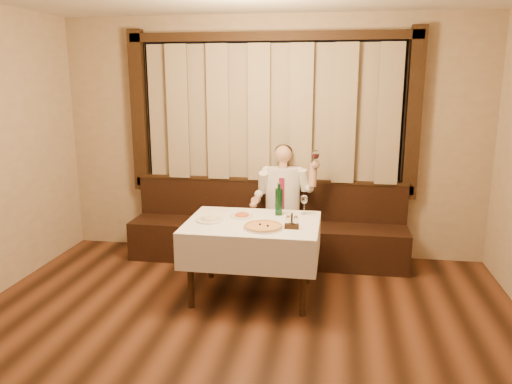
% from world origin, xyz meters
% --- Properties ---
extents(room, '(5.01, 6.01, 2.81)m').
position_xyz_m(room, '(-0.00, 0.97, 1.50)').
color(room, black).
rests_on(room, ground).
extents(banquette, '(3.20, 0.61, 0.94)m').
position_xyz_m(banquette, '(0.00, 2.72, 0.31)').
color(banquette, black).
rests_on(banquette, ground).
extents(dining_table, '(1.27, 0.97, 0.76)m').
position_xyz_m(dining_table, '(0.00, 1.70, 0.65)').
color(dining_table, black).
rests_on(dining_table, ground).
extents(pizza, '(0.37, 0.37, 0.04)m').
position_xyz_m(pizza, '(0.13, 1.50, 0.77)').
color(pizza, white).
rests_on(pizza, dining_table).
extents(pasta_red, '(0.23, 0.23, 0.08)m').
position_xyz_m(pasta_red, '(-0.13, 1.84, 0.79)').
color(pasta_red, white).
rests_on(pasta_red, dining_table).
extents(pasta_cream, '(0.26, 0.26, 0.09)m').
position_xyz_m(pasta_cream, '(-0.41, 1.65, 0.79)').
color(pasta_cream, white).
rests_on(pasta_cream, dining_table).
extents(green_bottle, '(0.07, 0.07, 0.33)m').
position_xyz_m(green_bottle, '(0.22, 1.97, 0.90)').
color(green_bottle, '#104D21').
rests_on(green_bottle, dining_table).
extents(table_wine_glass, '(0.07, 0.07, 0.20)m').
position_xyz_m(table_wine_glass, '(0.47, 2.04, 0.90)').
color(table_wine_glass, white).
rests_on(table_wine_glass, dining_table).
extents(cruet_caddy, '(0.13, 0.06, 0.14)m').
position_xyz_m(cruet_caddy, '(0.39, 1.53, 0.81)').
color(cruet_caddy, black).
rests_on(cruet_caddy, dining_table).
extents(seated_man, '(0.74, 0.55, 1.37)m').
position_xyz_m(seated_man, '(0.19, 2.64, 0.80)').
color(seated_man, black).
rests_on(seated_man, ground).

